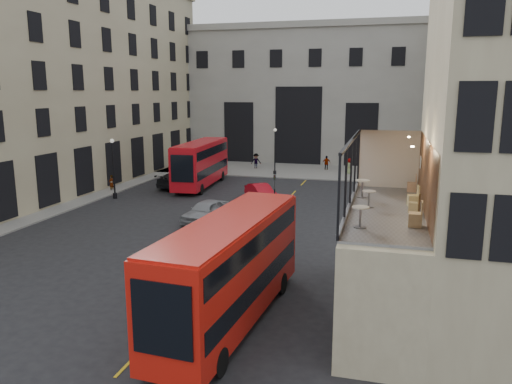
% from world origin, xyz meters
% --- Properties ---
extents(ground, '(140.00, 140.00, 0.00)m').
position_xyz_m(ground, '(0.00, 0.00, 0.00)').
color(ground, black).
rests_on(ground, ground).
extents(host_building_main, '(7.26, 11.40, 15.10)m').
position_xyz_m(host_building_main, '(9.95, 0.00, 7.79)').
color(host_building_main, '#BAB08C').
rests_on(host_building_main, ground).
extents(host_frontage, '(3.00, 11.00, 4.50)m').
position_xyz_m(host_frontage, '(6.50, 0.00, 2.25)').
color(host_frontage, '#BAB08C').
rests_on(host_frontage, ground).
extents(cafe_floor, '(3.00, 10.00, 0.10)m').
position_xyz_m(cafe_floor, '(6.50, 0.00, 4.55)').
color(cafe_floor, slate).
rests_on(cafe_floor, host_frontage).
extents(building_left, '(14.60, 50.60, 22.00)m').
position_xyz_m(building_left, '(-26.96, 20.00, 11.38)').
color(building_left, '#BAB08C').
rests_on(building_left, ground).
extents(gateway, '(35.00, 10.60, 18.00)m').
position_xyz_m(gateway, '(-5.00, 47.99, 9.39)').
color(gateway, '#9D9B92').
rests_on(gateway, ground).
extents(pavement_far, '(40.00, 12.00, 0.12)m').
position_xyz_m(pavement_far, '(-6.00, 38.00, 0.06)').
color(pavement_far, slate).
rests_on(pavement_far, ground).
extents(pavement_left, '(8.00, 48.00, 0.12)m').
position_xyz_m(pavement_left, '(-22.00, 12.00, 0.06)').
color(pavement_left, slate).
rests_on(pavement_left, ground).
extents(traffic_light_near, '(0.16, 0.20, 3.80)m').
position_xyz_m(traffic_light_near, '(-1.00, 12.00, 2.42)').
color(traffic_light_near, black).
rests_on(traffic_light_near, ground).
extents(traffic_light_far, '(0.16, 0.20, 3.80)m').
position_xyz_m(traffic_light_far, '(-15.00, 28.00, 2.42)').
color(traffic_light_far, black).
rests_on(traffic_light_far, ground).
extents(street_lamp_a, '(0.36, 0.36, 5.33)m').
position_xyz_m(street_lamp_a, '(-17.00, 18.00, 2.39)').
color(street_lamp_a, black).
rests_on(street_lamp_a, ground).
extents(street_lamp_b, '(0.36, 0.36, 5.33)m').
position_xyz_m(street_lamp_b, '(-6.00, 34.00, 2.39)').
color(street_lamp_b, black).
rests_on(street_lamp_b, ground).
extents(bus_near, '(3.32, 11.20, 4.41)m').
position_xyz_m(bus_near, '(0.50, -2.52, 2.48)').
color(bus_near, red).
rests_on(bus_near, ground).
extents(bus_far, '(3.30, 11.39, 4.49)m').
position_xyz_m(bus_far, '(-11.61, 25.42, 2.52)').
color(bus_far, red).
rests_on(bus_far, ground).
extents(car_a, '(2.87, 4.96, 1.59)m').
position_xyz_m(car_a, '(-6.27, 12.53, 0.79)').
color(car_a, gray).
rests_on(car_a, ground).
extents(car_b, '(3.83, 4.30, 1.41)m').
position_xyz_m(car_b, '(-4.20, 20.70, 0.71)').
color(car_b, '#AF0A17').
rests_on(car_b, ground).
extents(car_c, '(3.66, 5.83, 1.57)m').
position_xyz_m(car_c, '(-13.43, 24.28, 0.79)').
color(car_c, black).
rests_on(car_c, ground).
extents(bicycle, '(1.89, 1.01, 0.95)m').
position_xyz_m(bicycle, '(-6.55, 12.19, 0.47)').
color(bicycle, gray).
rests_on(bicycle, ground).
extents(cyclist, '(0.56, 0.74, 1.84)m').
position_xyz_m(cyclist, '(-1.50, 8.53, 0.92)').
color(cyclist, '#C2E618').
rests_on(cyclist, ground).
extents(pedestrian_a, '(0.96, 0.78, 1.88)m').
position_xyz_m(pedestrian_a, '(-13.48, 35.83, 0.94)').
color(pedestrian_a, gray).
rests_on(pedestrian_a, ground).
extents(pedestrian_b, '(1.46, 1.24, 1.96)m').
position_xyz_m(pedestrian_b, '(-9.18, 37.57, 0.98)').
color(pedestrian_b, gray).
rests_on(pedestrian_b, ground).
extents(pedestrian_c, '(1.11, 0.59, 1.81)m').
position_xyz_m(pedestrian_c, '(-0.71, 38.82, 0.90)').
color(pedestrian_c, gray).
rests_on(pedestrian_c, ground).
extents(pedestrian_d, '(0.88, 1.06, 1.86)m').
position_xyz_m(pedestrian_d, '(2.19, 36.75, 0.93)').
color(pedestrian_d, gray).
rests_on(pedestrian_d, ground).
extents(pedestrian_e, '(0.44, 0.62, 1.58)m').
position_xyz_m(pedestrian_e, '(-19.00, 20.77, 0.79)').
color(pedestrian_e, gray).
rests_on(pedestrian_e, ground).
extents(cafe_table_near, '(0.62, 0.62, 0.77)m').
position_xyz_m(cafe_table_near, '(5.61, -3.15, 5.11)').
color(cafe_table_near, silver).
rests_on(cafe_table_near, cafe_floor).
extents(cafe_table_mid, '(0.56, 0.56, 0.71)m').
position_xyz_m(cafe_table_mid, '(5.77, 0.21, 5.07)').
color(cafe_table_mid, beige).
rests_on(cafe_table_mid, cafe_floor).
extents(cafe_table_far, '(0.65, 0.65, 0.81)m').
position_xyz_m(cafe_table_far, '(5.39, 2.19, 5.14)').
color(cafe_table_far, silver).
rests_on(cafe_table_far, cafe_floor).
extents(cafe_chair_a, '(0.49, 0.49, 0.95)m').
position_xyz_m(cafe_chair_a, '(7.54, -2.49, 4.89)').
color(cafe_chair_a, tan).
rests_on(cafe_chair_a, cafe_floor).
extents(cafe_chair_b, '(0.47, 0.47, 0.78)m').
position_xyz_m(cafe_chair_b, '(7.60, -0.28, 4.84)').
color(cafe_chair_b, tan).
rests_on(cafe_chair_b, cafe_floor).
extents(cafe_chair_c, '(0.50, 0.50, 0.89)m').
position_xyz_m(cafe_chair_c, '(7.60, 0.93, 4.87)').
color(cafe_chair_c, '#DDC67F').
rests_on(cafe_chair_c, cafe_floor).
extents(cafe_chair_d, '(0.43, 0.43, 0.85)m').
position_xyz_m(cafe_chair_d, '(7.66, 4.18, 4.86)').
color(cafe_chair_d, tan).
rests_on(cafe_chair_d, cafe_floor).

